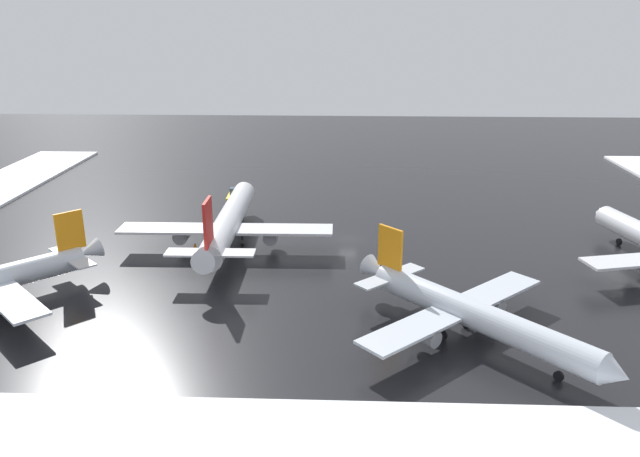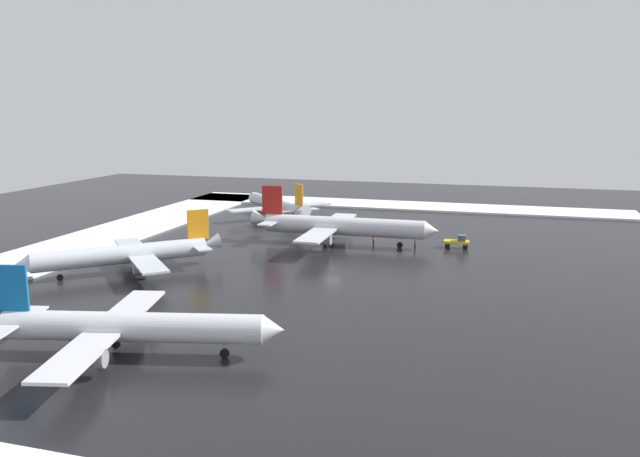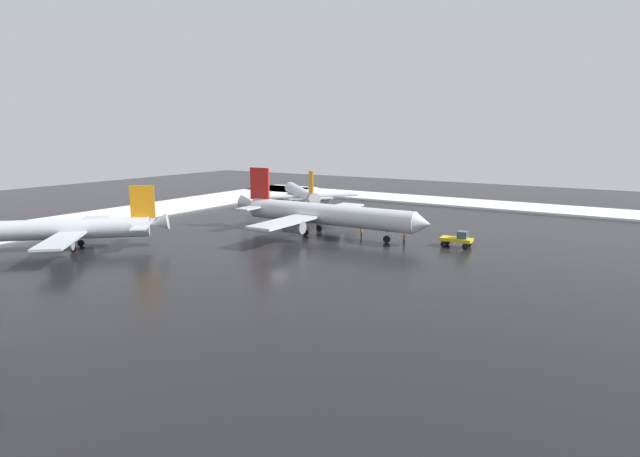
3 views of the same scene
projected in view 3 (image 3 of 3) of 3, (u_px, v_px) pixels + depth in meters
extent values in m
plane|color=black|center=(279.00, 259.00, 67.67)|extent=(240.00, 240.00, 0.00)
cube|color=white|center=(66.00, 223.00, 93.82)|extent=(152.00, 16.00, 0.48)
cube|color=white|center=(442.00, 201.00, 123.28)|extent=(14.00, 116.00, 0.48)
cylinder|color=silver|center=(328.00, 215.00, 82.66)|extent=(3.80, 30.54, 3.46)
cone|color=silver|center=(423.00, 224.00, 74.19)|extent=(3.31, 2.48, 3.28)
cone|color=silver|center=(250.00, 204.00, 91.13)|extent=(2.98, 3.66, 3.36)
cube|color=silver|center=(337.00, 209.00, 91.26)|extent=(13.27, 4.62, 0.37)
cylinder|color=gray|center=(334.00, 216.00, 89.49)|extent=(2.07, 3.48, 2.03)
cube|color=silver|center=(284.00, 222.00, 77.32)|extent=(13.27, 4.62, 0.37)
cylinder|color=gray|center=(294.00, 227.00, 78.95)|extent=(2.07, 3.48, 2.03)
cube|color=red|center=(260.00, 184.00, 89.16)|extent=(0.41, 4.07, 5.69)
cube|color=silver|center=(271.00, 204.00, 92.36)|extent=(4.91, 2.70, 0.24)
cube|color=silver|center=(250.00, 208.00, 87.25)|extent=(4.91, 2.70, 0.24)
cylinder|color=black|center=(387.00, 230.00, 77.46)|extent=(0.24, 0.24, 0.71)
cylinder|color=black|center=(387.00, 239.00, 77.74)|extent=(0.37, 1.12, 1.12)
cylinder|color=black|center=(319.00, 220.00, 86.39)|extent=(0.24, 0.24, 0.71)
cylinder|color=black|center=(319.00, 228.00, 86.67)|extent=(0.37, 1.12, 1.12)
cylinder|color=black|center=(305.00, 224.00, 82.65)|extent=(0.24, 0.24, 0.71)
cylinder|color=black|center=(305.00, 233.00, 82.93)|extent=(0.37, 1.12, 1.12)
cylinder|color=silver|center=(56.00, 229.00, 72.51)|extent=(19.89, 21.26, 2.96)
cone|color=silver|center=(158.00, 223.00, 74.93)|extent=(3.96, 4.00, 2.88)
cube|color=silver|center=(60.00, 241.00, 66.11)|extent=(10.94, 10.50, 0.31)
cylinder|color=gray|center=(61.00, 245.00, 67.88)|extent=(3.29, 3.36, 1.74)
cube|color=silver|center=(89.00, 222.00, 79.93)|extent=(10.94, 10.50, 0.31)
cylinder|color=gray|center=(83.00, 230.00, 78.33)|extent=(3.29, 3.36, 1.74)
cube|color=orange|center=(142.00, 202.00, 73.96)|extent=(2.59, 2.78, 4.88)
cube|color=silver|center=(140.00, 228.00, 72.04)|extent=(4.62, 4.50, 0.21)
cube|color=silver|center=(145.00, 221.00, 77.09)|extent=(4.62, 4.50, 0.21)
cylinder|color=black|center=(73.00, 240.00, 71.36)|extent=(0.21, 0.21, 0.61)
cylinder|color=black|center=(73.00, 249.00, 71.60)|extent=(0.87, 0.91, 0.96)
cylinder|color=black|center=(80.00, 235.00, 75.07)|extent=(0.21, 0.21, 0.61)
cylinder|color=black|center=(81.00, 243.00, 75.31)|extent=(0.87, 0.91, 0.96)
cylinder|color=silver|center=(300.00, 194.00, 115.80)|extent=(20.17, 20.47, 2.93)
cone|color=silver|center=(290.00, 187.00, 129.13)|extent=(3.43, 3.42, 2.78)
cone|color=silver|center=(313.00, 199.00, 102.22)|extent=(3.93, 3.93, 2.85)
cube|color=silver|center=(271.00, 197.00, 111.79)|extent=(10.63, 10.54, 0.31)
cylinder|color=gray|center=(279.00, 200.00, 112.75)|extent=(3.28, 3.29, 1.72)
cube|color=silver|center=(332.00, 195.00, 114.98)|extent=(10.63, 10.54, 0.31)
cylinder|color=gray|center=(325.00, 199.00, 115.16)|extent=(3.28, 3.29, 1.72)
cube|color=orange|center=(311.00, 183.00, 103.59)|extent=(2.63, 2.67, 4.82)
cube|color=silver|center=(299.00, 199.00, 103.81)|extent=(4.51, 4.49, 0.21)
cube|color=silver|center=(323.00, 198.00, 104.97)|extent=(4.51, 4.49, 0.21)
cylinder|color=black|center=(293.00, 194.00, 124.68)|extent=(0.21, 0.21, 0.60)
cylinder|color=black|center=(293.00, 199.00, 124.92)|extent=(0.88, 0.89, 0.95)
cylinder|color=black|center=(294.00, 201.00, 113.15)|extent=(0.21, 0.21, 0.60)
cylinder|color=black|center=(294.00, 206.00, 113.39)|extent=(0.88, 0.89, 0.95)
cylinder|color=black|center=(310.00, 200.00, 114.01)|extent=(0.21, 0.21, 0.60)
cylinder|color=black|center=(310.00, 206.00, 114.24)|extent=(0.88, 0.89, 0.95)
cube|color=gold|center=(456.00, 239.00, 74.74)|extent=(2.36, 4.67, 0.50)
cube|color=#3F5160|center=(463.00, 235.00, 74.13)|extent=(1.55, 1.45, 1.10)
cylinder|color=black|center=(469.00, 244.00, 74.91)|extent=(0.35, 0.91, 0.90)
cylinder|color=black|center=(465.00, 247.00, 73.23)|extent=(0.35, 0.91, 0.90)
cylinder|color=black|center=(447.00, 242.00, 76.51)|extent=(0.35, 0.91, 0.90)
cylinder|color=black|center=(444.00, 244.00, 74.82)|extent=(0.35, 0.91, 0.90)
cylinder|color=black|center=(317.00, 226.00, 89.09)|extent=(0.16, 0.16, 0.85)
cylinder|color=black|center=(318.00, 226.00, 89.10)|extent=(0.16, 0.16, 0.85)
cylinder|color=orange|center=(317.00, 222.00, 88.95)|extent=(0.36, 0.36, 0.62)
sphere|color=tan|center=(317.00, 220.00, 88.87)|extent=(0.24, 0.24, 0.24)
cylinder|color=black|center=(404.00, 242.00, 76.54)|extent=(0.16, 0.16, 0.85)
cylinder|color=black|center=(403.00, 242.00, 76.49)|extent=(0.16, 0.16, 0.85)
cylinder|color=orange|center=(404.00, 237.00, 76.38)|extent=(0.36, 0.36, 0.62)
sphere|color=tan|center=(404.00, 234.00, 76.30)|extent=(0.24, 0.24, 0.24)
cylinder|color=black|center=(361.00, 235.00, 81.87)|extent=(0.16, 0.16, 0.85)
cylinder|color=black|center=(361.00, 235.00, 81.68)|extent=(0.16, 0.16, 0.85)
cylinder|color=orange|center=(361.00, 230.00, 81.64)|extent=(0.36, 0.36, 0.62)
sphere|color=tan|center=(361.00, 228.00, 81.56)|extent=(0.24, 0.24, 0.24)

